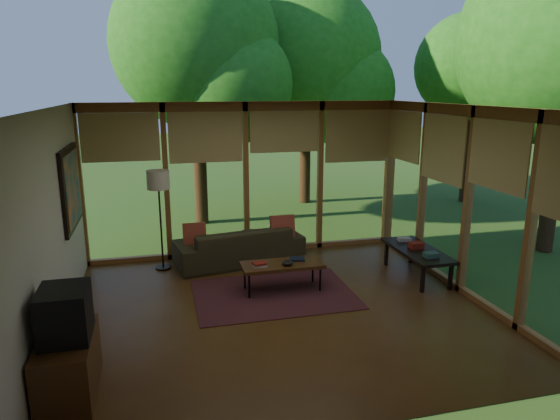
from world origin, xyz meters
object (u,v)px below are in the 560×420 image
object	(u,v)px
floor_lamp	(158,186)
media_cabinet	(68,366)
coffee_table	(282,265)
side_console	(417,252)
sofa	(239,245)
television	(65,314)

from	to	relation	value
floor_lamp	media_cabinet	bearing A→B (deg)	-106.07
coffee_table	side_console	bearing A→B (deg)	0.77
side_console	floor_lamp	bearing A→B (deg)	161.04
media_cabinet	side_console	size ratio (longest dim) A/B	0.71
side_console	media_cabinet	bearing A→B (deg)	-157.66
sofa	media_cabinet	xyz separation A→B (m)	(-2.24, -3.32, -0.01)
sofa	side_console	distance (m)	2.94
floor_lamp	sofa	bearing A→B (deg)	-0.92
television	media_cabinet	bearing A→B (deg)	180.00
media_cabinet	television	distance (m)	0.55
sofa	coffee_table	xyz separation A→B (m)	(0.42, -1.35, 0.08)
sofa	floor_lamp	bearing A→B (deg)	-10.49
television	floor_lamp	world-z (taller)	floor_lamp
coffee_table	media_cabinet	bearing A→B (deg)	-143.45
floor_lamp	side_console	xyz separation A→B (m)	(3.91, -1.34, -1.00)
coffee_table	side_console	world-z (taller)	side_console
floor_lamp	coffee_table	xyz separation A→B (m)	(1.70, -1.37, -1.01)
coffee_table	sofa	bearing A→B (deg)	107.13
sofa	side_console	xyz separation A→B (m)	(2.63, -1.32, 0.10)
sofa	media_cabinet	bearing A→B (deg)	46.41
sofa	media_cabinet	world-z (taller)	sofa
sofa	floor_lamp	distance (m)	1.68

